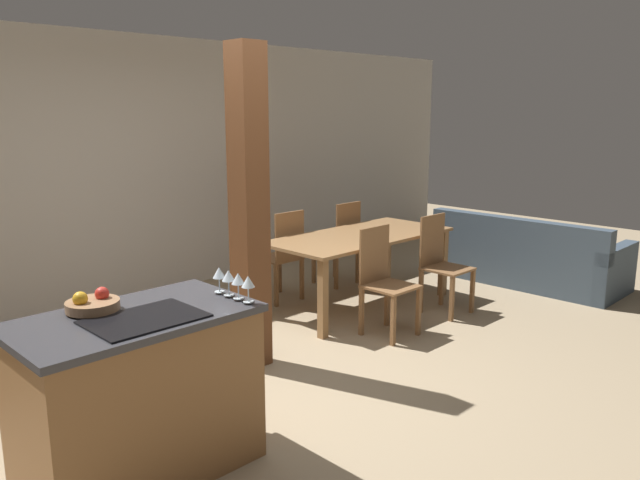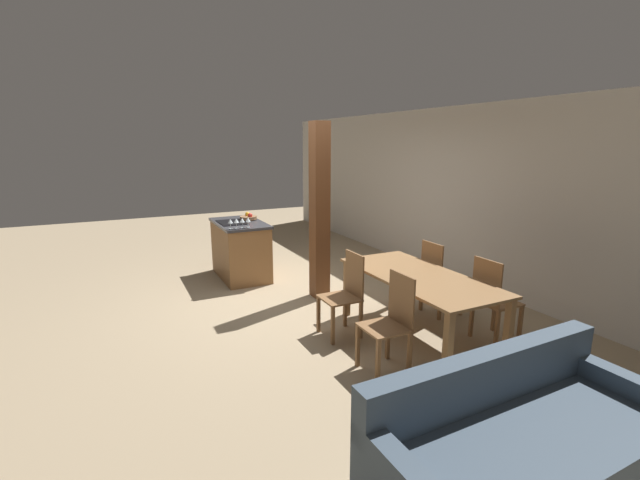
% 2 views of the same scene
% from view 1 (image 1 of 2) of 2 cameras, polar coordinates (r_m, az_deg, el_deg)
% --- Properties ---
extents(ground_plane, '(16.00, 16.00, 0.00)m').
position_cam_1_polar(ground_plane, '(4.65, -3.60, -13.00)').
color(ground_plane, '#9E896B').
extents(wall_back, '(11.20, 0.08, 2.70)m').
position_cam_1_polar(wall_back, '(6.59, -19.96, 5.93)').
color(wall_back, beige).
rests_on(wall_back, ground_plane).
extents(kitchen_island, '(1.23, 0.72, 0.92)m').
position_cam_1_polar(kitchen_island, '(3.57, -16.26, -13.46)').
color(kitchen_island, olive).
rests_on(kitchen_island, ground_plane).
extents(fruit_bowl, '(0.28, 0.28, 0.11)m').
position_cam_1_polar(fruit_bowl, '(3.50, -20.09, -5.48)').
color(fruit_bowl, '#99704C').
rests_on(fruit_bowl, kitchen_island).
extents(wine_glass_near, '(0.07, 0.07, 0.15)m').
position_cam_1_polar(wine_glass_near, '(3.42, -6.59, -3.88)').
color(wine_glass_near, silver).
rests_on(wine_glass_near, kitchen_island).
extents(wine_glass_middle, '(0.07, 0.07, 0.15)m').
position_cam_1_polar(wine_glass_middle, '(3.48, -7.50, -3.59)').
color(wine_glass_middle, silver).
rests_on(wine_glass_middle, kitchen_island).
extents(wine_glass_far, '(0.07, 0.07, 0.15)m').
position_cam_1_polar(wine_glass_far, '(3.55, -8.37, -3.31)').
color(wine_glass_far, silver).
rests_on(wine_glass_far, kitchen_island).
extents(wine_glass_end, '(0.07, 0.07, 0.15)m').
position_cam_1_polar(wine_glass_end, '(3.62, -9.21, -3.04)').
color(wine_glass_end, silver).
rests_on(wine_glass_end, kitchen_island).
extents(dining_table, '(1.94, 0.89, 0.74)m').
position_cam_1_polar(dining_table, '(6.20, 3.66, -0.33)').
color(dining_table, olive).
rests_on(dining_table, ground_plane).
extents(dining_chair_near_left, '(0.40, 0.40, 0.95)m').
position_cam_1_polar(dining_chair_near_left, '(5.49, 5.85, -3.60)').
color(dining_chair_near_left, brown).
rests_on(dining_chair_near_left, ground_plane).
extents(dining_chair_near_right, '(0.40, 0.40, 0.95)m').
position_cam_1_polar(dining_chair_near_right, '(6.17, 11.00, -2.02)').
color(dining_chair_near_right, brown).
rests_on(dining_chair_near_right, ground_plane).
extents(dining_chair_far_left, '(0.40, 0.40, 0.95)m').
position_cam_1_polar(dining_chair_far_left, '(6.40, -3.45, -1.33)').
color(dining_chair_far_left, brown).
rests_on(dining_chair_far_left, ground_plane).
extents(dining_chair_far_right, '(0.40, 0.40, 0.95)m').
position_cam_1_polar(dining_chair_far_right, '(6.99, 1.91, -0.17)').
color(dining_chair_far_right, brown).
rests_on(dining_chair_far_right, ground_plane).
extents(couch, '(0.90, 2.07, 0.79)m').
position_cam_1_polar(couch, '(7.50, 18.39, -1.72)').
color(couch, '#3D4C5B').
rests_on(couch, ground_plane).
extents(timber_post, '(0.22, 0.22, 2.43)m').
position_cam_1_polar(timber_post, '(4.68, -6.50, 2.71)').
color(timber_post, brown).
rests_on(timber_post, ground_plane).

